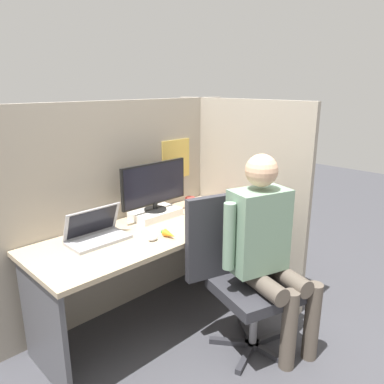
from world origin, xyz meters
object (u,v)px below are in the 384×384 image
at_px(monitor, 154,185).
at_px(laptop, 97,234).
at_px(stapler, 220,204).
at_px(person, 267,245).
at_px(paper_box, 155,214).
at_px(coffee_mug, 190,202).
at_px(office_chair, 240,273).
at_px(carrot_toy, 169,234).

bearing_deg(monitor, laptop, -171.43).
bearing_deg(stapler, laptop, 174.08).
bearing_deg(person, paper_box, 97.31).
height_order(paper_box, coffee_mug, coffee_mug).
relative_size(paper_box, office_chair, 0.36).
bearing_deg(carrot_toy, laptop, 140.69).
relative_size(monitor, laptop, 1.51).
bearing_deg(laptop, carrot_toy, -39.31).
bearing_deg(coffee_mug, laptop, -175.85).
bearing_deg(stapler, office_chair, -128.29).
height_order(monitor, laptop, monitor).
height_order(monitor, stapler, monitor).
distance_m(paper_box, coffee_mug, 0.34).
distance_m(paper_box, person, 0.90).
xyz_separation_m(laptop, office_chair, (0.60, -0.66, -0.24)).
xyz_separation_m(paper_box, stapler, (0.51, -0.18, 0.00)).
relative_size(monitor, stapler, 3.84).
distance_m(stapler, person, 0.81).
relative_size(person, coffee_mug, 15.29).
relative_size(monitor, carrot_toy, 4.66).
bearing_deg(paper_box, stapler, -20.06).
height_order(stapler, person, person).
height_order(stapler, coffee_mug, coffee_mug).
relative_size(laptop, office_chair, 0.37).
bearing_deg(monitor, coffee_mug, -2.86).
relative_size(monitor, person, 0.44).
relative_size(paper_box, carrot_toy, 2.95).
bearing_deg(coffee_mug, carrot_toy, -146.44).
xyz_separation_m(stapler, person, (-0.39, -0.71, 0.00)).
relative_size(stapler, coffee_mug, 1.76).
height_order(paper_box, person, person).
relative_size(paper_box, monitor, 0.63).
distance_m(paper_box, laptop, 0.54).
xyz_separation_m(carrot_toy, office_chair, (0.25, -0.38, -0.22)).
xyz_separation_m(paper_box, laptop, (-0.53, -0.08, 0.02)).
height_order(paper_box, laptop, laptop).
bearing_deg(office_chair, laptop, 132.07).
xyz_separation_m(stapler, carrot_toy, (-0.69, -0.18, -0.00)).
bearing_deg(carrot_toy, stapler, 14.37).
distance_m(paper_box, stapler, 0.54).
distance_m(carrot_toy, coffee_mug, 0.63).
bearing_deg(stapler, carrot_toy, -165.63).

